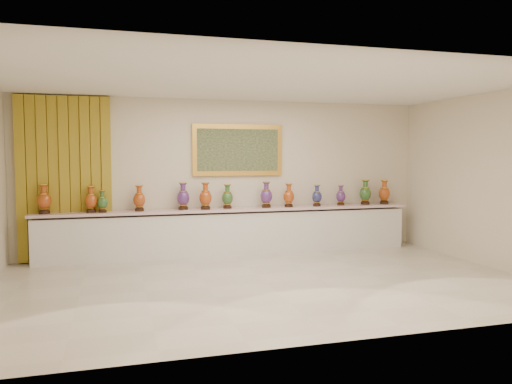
% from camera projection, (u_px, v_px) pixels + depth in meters
% --- Properties ---
extents(ground, '(8.00, 8.00, 0.00)m').
position_uv_depth(ground, '(266.00, 283.00, 7.52)').
color(ground, beige).
rests_on(ground, ground).
extents(room, '(8.00, 8.00, 8.00)m').
position_uv_depth(room, '(95.00, 174.00, 9.07)').
color(room, beige).
rests_on(room, ground).
extents(counter, '(7.28, 0.48, 0.90)m').
position_uv_depth(counter, '(232.00, 232.00, 9.67)').
color(counter, white).
rests_on(counter, ground).
extents(vase_0, '(0.26, 0.26, 0.52)m').
position_uv_depth(vase_0, '(44.00, 201.00, 8.70)').
color(vase_0, black).
rests_on(vase_0, counter).
extents(vase_1, '(0.29, 0.29, 0.48)m').
position_uv_depth(vase_1, '(91.00, 201.00, 8.90)').
color(vase_1, black).
rests_on(vase_1, counter).
extents(vase_2, '(0.22, 0.22, 0.40)m').
position_uv_depth(vase_2, '(102.00, 202.00, 8.92)').
color(vase_2, black).
rests_on(vase_2, counter).
extents(vase_3, '(0.25, 0.25, 0.48)m').
position_uv_depth(vase_3, '(139.00, 199.00, 9.14)').
color(vase_3, black).
rests_on(vase_3, counter).
extents(vase_4, '(0.30, 0.30, 0.51)m').
position_uv_depth(vase_4, '(183.00, 198.00, 9.37)').
color(vase_4, black).
rests_on(vase_4, counter).
extents(vase_5, '(0.28, 0.28, 0.51)m').
position_uv_depth(vase_5, '(205.00, 197.00, 9.42)').
color(vase_5, black).
rests_on(vase_5, counter).
extents(vase_6, '(0.28, 0.28, 0.46)m').
position_uv_depth(vase_6, '(227.00, 198.00, 9.60)').
color(vase_6, black).
rests_on(vase_6, counter).
extents(vase_7, '(0.29, 0.29, 0.51)m').
position_uv_depth(vase_7, '(266.00, 196.00, 9.76)').
color(vase_7, black).
rests_on(vase_7, counter).
extents(vase_8, '(0.22, 0.22, 0.47)m').
position_uv_depth(vase_8, '(289.00, 196.00, 9.87)').
color(vase_8, black).
rests_on(vase_8, counter).
extents(vase_9, '(0.26, 0.26, 0.43)m').
position_uv_depth(vase_9, '(317.00, 197.00, 10.04)').
color(vase_9, black).
rests_on(vase_9, counter).
extents(vase_10, '(0.20, 0.20, 0.41)m').
position_uv_depth(vase_10, '(341.00, 196.00, 10.23)').
color(vase_10, black).
rests_on(vase_10, counter).
extents(vase_11, '(0.32, 0.32, 0.52)m').
position_uv_depth(vase_11, '(365.00, 193.00, 10.38)').
color(vase_11, black).
rests_on(vase_11, counter).
extents(vase_12, '(0.25, 0.25, 0.50)m').
position_uv_depth(vase_12, '(384.00, 193.00, 10.51)').
color(vase_12, black).
rests_on(vase_12, counter).
extents(label_card, '(0.10, 0.06, 0.00)m').
position_uv_depth(label_card, '(186.00, 210.00, 9.26)').
color(label_card, white).
rests_on(label_card, counter).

